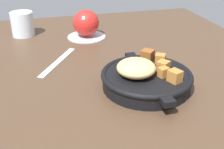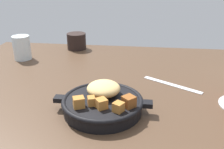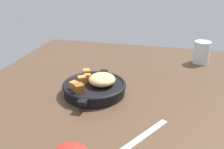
% 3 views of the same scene
% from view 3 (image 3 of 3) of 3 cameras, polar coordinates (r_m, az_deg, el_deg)
% --- Properties ---
extents(ground_plane, '(1.18, 0.98, 0.02)m').
position_cam_3_polar(ground_plane, '(0.76, 0.89, -6.89)').
color(ground_plane, '#473323').
extents(cast_iron_skillet, '(0.24, 0.20, 0.07)m').
position_cam_3_polar(cast_iron_skillet, '(0.79, -3.92, -2.72)').
color(cast_iron_skillet, black).
rests_on(cast_iron_skillet, ground_plane).
extents(butter_knife, '(0.17, 0.11, 0.00)m').
position_cam_3_polar(butter_knife, '(0.61, 6.90, -13.89)').
color(butter_knife, silver).
rests_on(butter_knife, ground_plane).
extents(water_glass_tall, '(0.07, 0.07, 0.09)m').
position_cam_3_polar(water_glass_tall, '(1.10, 19.78, 4.79)').
color(water_glass_tall, silver).
rests_on(water_glass_tall, ground_plane).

